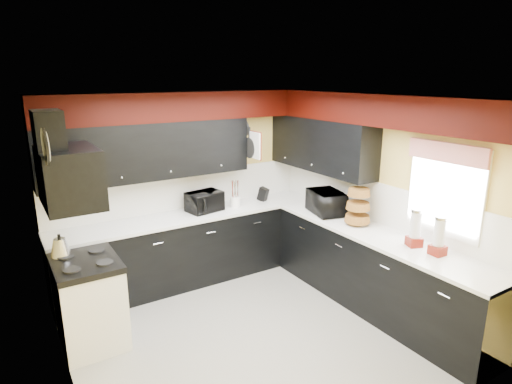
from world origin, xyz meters
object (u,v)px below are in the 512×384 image
Objects in this scene: utensil_crock at (235,202)px; knife_block at (263,194)px; toaster_oven at (205,202)px; kettle at (60,247)px; microwave at (326,202)px.

knife_block is (0.49, 0.05, 0.02)m from utensil_crock.
toaster_oven is at bearing 171.98° from utensil_crock.
knife_block reaches higher than kettle.
kettle is at bearing -168.81° from utensil_crock.
utensil_crock is (0.43, -0.06, -0.06)m from toaster_oven.
microwave is 1.24m from utensil_crock.
knife_block is 2.83m from kettle.
knife_block reaches higher than utensil_crock.
toaster_oven is 0.83× the size of microwave.
microwave reaches higher than kettle.
microwave is (1.31, -0.93, 0.02)m from toaster_oven.
knife_block is at bearing 10.24° from kettle.
toaster_oven is 0.44m from utensil_crock.
knife_block is 0.95× the size of kettle.
knife_block is at bearing -10.10° from toaster_oven.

